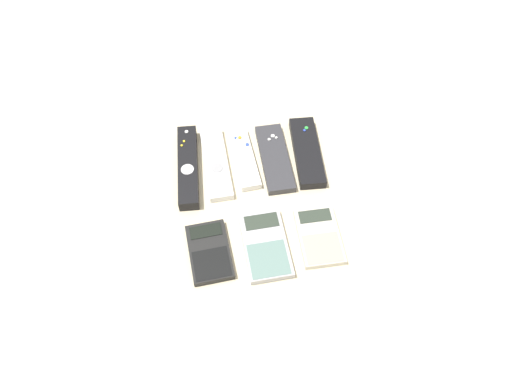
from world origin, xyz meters
TOP-DOWN VIEW (x-y plane):
  - ground_plane at (0.00, 0.00)m, footprint 3.00×3.00m
  - remote_0 at (-0.13, 0.12)m, footprint 0.05×0.21m
  - remote_1 at (-0.07, 0.12)m, footprint 0.05×0.19m
  - remote_2 at (-0.01, 0.13)m, footprint 0.05×0.16m
  - remote_3 at (0.05, 0.12)m, footprint 0.06×0.18m
  - remote_4 at (0.13, 0.12)m, footprint 0.07×0.19m
  - calculator_0 at (-0.11, -0.09)m, footprint 0.09×0.13m
  - calculator_1 at (-0.00, -0.09)m, footprint 0.09×0.15m
  - calculator_2 at (0.11, -0.09)m, footprint 0.08×0.13m

SIDE VIEW (x-z plane):
  - ground_plane at x=0.00m, z-range 0.00..0.00m
  - calculator_2 at x=0.11m, z-range 0.00..0.01m
  - calculator_0 at x=-0.11m, z-range 0.00..0.02m
  - calculator_1 at x=0.00m, z-range 0.00..0.02m
  - remote_3 at x=0.05m, z-range 0.00..0.02m
  - remote_2 at x=-0.01m, z-range 0.00..0.02m
  - remote_1 at x=-0.07m, z-range 0.00..0.02m
  - remote_4 at x=0.13m, z-range 0.00..0.02m
  - remote_0 at x=-0.13m, z-range 0.00..0.03m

